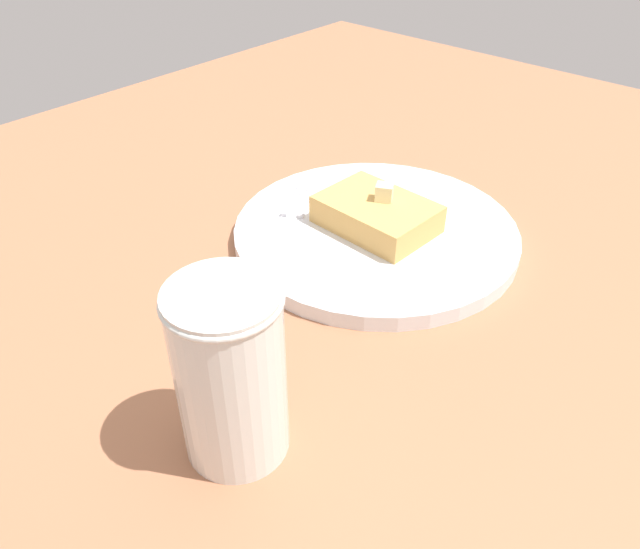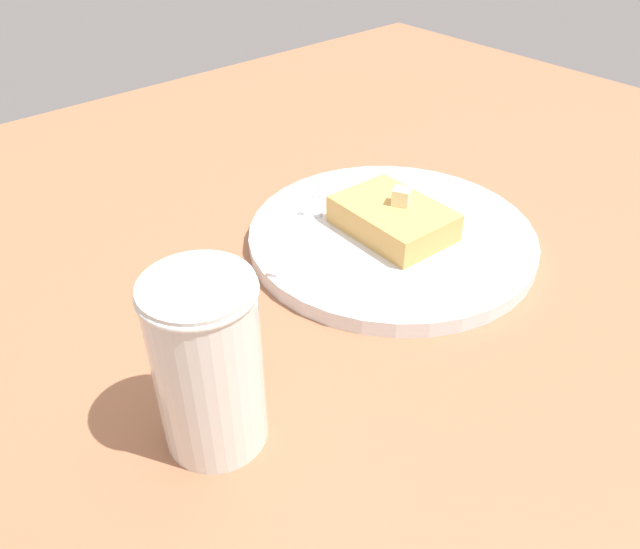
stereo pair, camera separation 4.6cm
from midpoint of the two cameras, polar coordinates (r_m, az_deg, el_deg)
The scene contains 6 objects.
table_surface at distance 58.96cm, azimuth 6.11°, elevation 2.33°, with size 109.16×109.16×2.12cm, color #A06646.
plate at distance 57.57cm, azimuth 2.83°, elevation 3.84°, with size 25.99×25.99×1.43cm.
toast_slice_center at distance 56.57cm, azimuth 2.89°, elevation 5.46°, with size 7.18×10.10×2.60cm, color tan.
butter_pat_primary at distance 55.89cm, azimuth 3.56°, elevation 7.45°, with size 1.50×1.35×1.50cm, color beige.
fork at distance 57.76cm, azimuth -5.09°, elevation 4.76°, with size 14.38×9.61×0.36cm.
syrup_jar at distance 37.23cm, azimuth -11.67°, elevation -9.72°, with size 6.67×6.67×11.92cm.
Camera 1 is at (-42.09, -26.04, 33.83)cm, focal length 35.00 mm.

